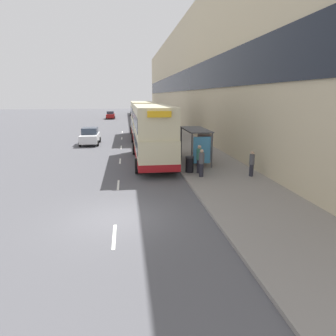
% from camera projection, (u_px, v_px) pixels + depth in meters
% --- Properties ---
extents(ground_plane, '(220.00, 220.00, 0.00)m').
position_uv_depth(ground_plane, '(116.00, 218.00, 12.50)').
color(ground_plane, '#515156').
extents(pavement, '(5.00, 93.00, 0.14)m').
position_uv_depth(pavement, '(162.00, 126.00, 50.42)').
color(pavement, gray).
rests_on(pavement, ground_plane).
extents(terrace_facade, '(3.10, 93.00, 15.81)m').
position_uv_depth(terrace_facade, '(186.00, 78.00, 49.12)').
color(terrace_facade, '#C6B793').
rests_on(terrace_facade, ground_plane).
extents(lane_mark_0, '(0.12, 2.00, 0.01)m').
position_uv_depth(lane_mark_0, '(114.00, 236.00, 10.87)').
color(lane_mark_0, silver).
rests_on(lane_mark_0, ground_plane).
extents(lane_mark_1, '(0.12, 2.00, 0.01)m').
position_uv_depth(lane_mark_1, '(118.00, 185.00, 17.16)').
color(lane_mark_1, silver).
rests_on(lane_mark_1, ground_plane).
extents(lane_mark_2, '(0.12, 2.00, 0.01)m').
position_uv_depth(lane_mark_2, '(120.00, 161.00, 23.45)').
color(lane_mark_2, silver).
rests_on(lane_mark_2, ground_plane).
extents(lane_mark_3, '(0.12, 2.00, 0.01)m').
position_uv_depth(lane_mark_3, '(121.00, 147.00, 29.74)').
color(lane_mark_3, silver).
rests_on(lane_mark_3, ground_plane).
extents(lane_mark_4, '(0.12, 2.00, 0.01)m').
position_uv_depth(lane_mark_4, '(122.00, 138.00, 36.02)').
color(lane_mark_4, silver).
rests_on(lane_mark_4, ground_plane).
extents(lane_mark_5, '(0.12, 2.00, 0.01)m').
position_uv_depth(lane_mark_5, '(122.00, 132.00, 42.31)').
color(lane_mark_5, silver).
rests_on(lane_mark_5, ground_plane).
extents(bus_shelter, '(1.60, 4.20, 2.48)m').
position_uv_depth(bus_shelter, '(199.00, 140.00, 21.77)').
color(bus_shelter, '#4C4C51').
rests_on(bus_shelter, ground_plane).
extents(double_decker_bus_near, '(2.85, 10.08, 4.30)m').
position_uv_depth(double_decker_bus_near, '(152.00, 133.00, 22.38)').
color(double_decker_bus_near, beige).
rests_on(double_decker_bus_near, ground_plane).
extents(double_decker_bus_ahead, '(2.85, 11.27, 4.30)m').
position_uv_depth(double_decker_bus_ahead, '(142.00, 119.00, 35.82)').
color(double_decker_bus_ahead, beige).
rests_on(double_decker_bus_ahead, ground_plane).
extents(car_0, '(1.96, 4.16, 1.74)m').
position_uv_depth(car_0, '(90.00, 136.00, 31.40)').
color(car_0, silver).
rests_on(car_0, ground_plane).
extents(car_1, '(1.97, 4.50, 1.79)m').
position_uv_depth(car_1, '(134.00, 112.00, 76.62)').
color(car_1, '#4C5156').
rests_on(car_1, ground_plane).
extents(car_2, '(1.91, 4.56, 1.66)m').
position_uv_depth(car_2, '(110.00, 115.00, 66.47)').
color(car_2, maroon).
rests_on(car_2, ground_plane).
extents(car_3, '(1.94, 4.15, 1.70)m').
position_uv_depth(car_3, '(137.00, 114.00, 68.63)').
color(car_3, silver).
rests_on(car_3, ground_plane).
extents(pedestrian_at_shelter, '(0.36, 0.36, 1.81)m').
position_uv_depth(pedestrian_at_shelter, '(199.00, 159.00, 19.10)').
color(pedestrian_at_shelter, '#23232D').
rests_on(pedestrian_at_shelter, ground_plane).
extents(pedestrian_1, '(0.34, 0.34, 1.71)m').
position_uv_depth(pedestrian_1, '(201.00, 163.00, 18.22)').
color(pedestrian_1, '#23232D').
rests_on(pedestrian_1, ground_plane).
extents(pedestrian_2, '(0.31, 0.31, 1.58)m').
position_uv_depth(pedestrian_2, '(252.00, 163.00, 18.33)').
color(pedestrian_2, '#23232D').
rests_on(pedestrian_2, ground_plane).
extents(litter_bin, '(0.55, 0.55, 1.05)m').
position_uv_depth(litter_bin, '(190.00, 164.00, 19.35)').
color(litter_bin, black).
rests_on(litter_bin, ground_plane).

